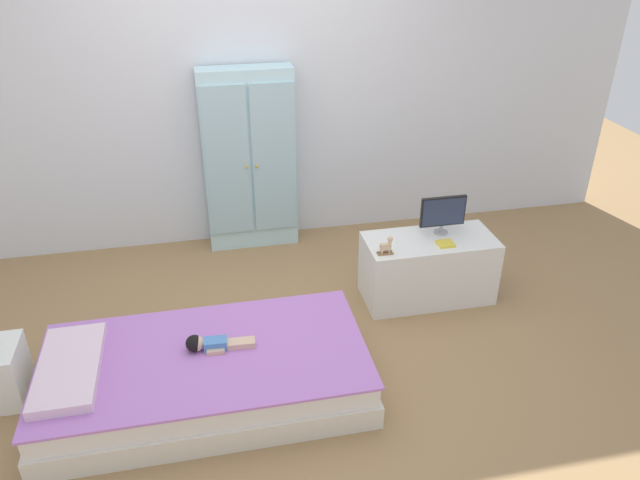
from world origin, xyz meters
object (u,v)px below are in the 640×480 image
(bed, at_px, (207,374))
(book_yellow, at_px, (445,244))
(tv_monitor, at_px, (443,213))
(wardrobe, at_px, (250,161))
(rocking_horse_toy, at_px, (387,246))
(doll, at_px, (208,344))
(tv_stand, at_px, (428,268))

(bed, height_order, book_yellow, book_yellow)
(bed, bearing_deg, tv_monitor, 24.34)
(wardrobe, xyz_separation_m, rocking_horse_toy, (0.77, -1.20, -0.20))
(doll, distance_m, book_yellow, 1.74)
(bed, xyz_separation_m, rocking_horse_toy, (1.23, 0.57, 0.39))
(rocking_horse_toy, bearing_deg, tv_stand, 19.61)
(doll, xyz_separation_m, rocking_horse_toy, (1.21, 0.52, 0.21))
(bed, relative_size, book_yellow, 16.50)
(bed, bearing_deg, tv_stand, 23.57)
(tv_monitor, bearing_deg, wardrobe, 140.95)
(doll, distance_m, wardrobe, 1.82)
(rocking_horse_toy, distance_m, book_yellow, 0.43)
(doll, bearing_deg, tv_stand, 22.47)
(doll, distance_m, tv_monitor, 1.85)
(rocking_horse_toy, bearing_deg, tv_monitor, 23.42)
(rocking_horse_toy, bearing_deg, book_yellow, 4.40)
(tv_monitor, relative_size, rocking_horse_toy, 2.54)
(bed, distance_m, book_yellow, 1.80)
(tv_stand, distance_m, rocking_horse_toy, 0.49)
(doll, bearing_deg, wardrobe, 75.51)
(doll, bearing_deg, tv_monitor, 23.33)
(wardrobe, bearing_deg, tv_monitor, -39.05)
(wardrobe, height_order, book_yellow, wardrobe)
(doll, relative_size, wardrobe, 0.27)
(wardrobe, relative_size, tv_stand, 1.60)
(doll, height_order, book_yellow, book_yellow)
(doll, xyz_separation_m, book_yellow, (1.64, 0.55, 0.16))
(bed, distance_m, tv_stand, 1.74)
(wardrobe, bearing_deg, rocking_horse_toy, -57.44)
(tv_stand, xyz_separation_m, book_yellow, (0.07, -0.10, 0.24))
(tv_monitor, bearing_deg, book_yellow, -101.55)
(tv_monitor, bearing_deg, rocking_horse_toy, -156.58)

